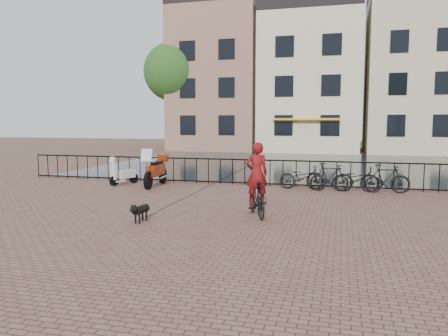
% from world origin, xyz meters
% --- Properties ---
extents(ground, '(100.00, 100.00, 0.00)m').
position_xyz_m(ground, '(0.00, 0.00, 0.00)').
color(ground, brown).
rests_on(ground, ground).
extents(canal_water, '(20.00, 20.00, 0.00)m').
position_xyz_m(canal_water, '(0.00, 17.30, 0.00)').
color(canal_water, black).
rests_on(canal_water, ground).
extents(railing, '(20.00, 0.05, 1.02)m').
position_xyz_m(railing, '(0.00, 8.00, 0.50)').
color(railing, black).
rests_on(railing, ground).
extents(canal_house_left, '(7.50, 9.00, 12.80)m').
position_xyz_m(canal_house_left, '(-7.50, 30.00, 6.40)').
color(canal_house_left, '#957256').
rests_on(canal_house_left, ground).
extents(canal_house_mid, '(8.00, 9.50, 11.80)m').
position_xyz_m(canal_house_mid, '(0.50, 30.00, 5.90)').
color(canal_house_mid, beige).
rests_on(canal_house_mid, ground).
extents(canal_house_right, '(7.00, 9.00, 13.30)m').
position_xyz_m(canal_house_right, '(8.50, 30.00, 6.65)').
color(canal_house_right, beige).
rests_on(canal_house_right, ground).
extents(tree_far_left, '(5.04, 5.04, 9.27)m').
position_xyz_m(tree_far_left, '(-11.00, 27.00, 6.73)').
color(tree_far_left, black).
rests_on(tree_far_left, ground).
extents(cyclist, '(1.13, 1.71, 2.28)m').
position_xyz_m(cyclist, '(1.03, 2.46, 0.87)').
color(cyclist, black).
rests_on(cyclist, ground).
extents(dog, '(0.31, 0.76, 0.50)m').
position_xyz_m(dog, '(-1.62, 1.09, 0.25)').
color(dog, black).
rests_on(dog, ground).
extents(motorcycle, '(0.67, 2.18, 1.54)m').
position_xyz_m(motorcycle, '(-3.74, 6.77, 0.77)').
color(motorcycle, '#95260A').
rests_on(motorcycle, ground).
extents(scooter, '(0.82, 1.29, 1.16)m').
position_xyz_m(scooter, '(-5.16, 6.89, 0.58)').
color(scooter, silver).
rests_on(scooter, ground).
extents(parked_bike_0, '(1.79, 0.86, 0.90)m').
position_xyz_m(parked_bike_0, '(1.80, 7.40, 0.45)').
color(parked_bike_0, black).
rests_on(parked_bike_0, ground).
extents(parked_bike_1, '(1.71, 0.68, 1.00)m').
position_xyz_m(parked_bike_1, '(2.75, 7.40, 0.50)').
color(parked_bike_1, black).
rests_on(parked_bike_1, ground).
extents(parked_bike_2, '(1.72, 0.60, 0.90)m').
position_xyz_m(parked_bike_2, '(3.70, 7.40, 0.45)').
color(parked_bike_2, black).
rests_on(parked_bike_2, ground).
extents(parked_bike_3, '(1.67, 0.49, 1.00)m').
position_xyz_m(parked_bike_3, '(4.65, 7.40, 0.50)').
color(parked_bike_3, black).
rests_on(parked_bike_3, ground).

